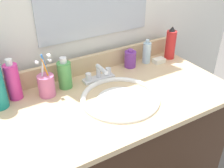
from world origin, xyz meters
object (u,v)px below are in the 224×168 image
(faucet, at_px, (99,75))
(bottle_cream_purple, at_px, (130,59))
(cup_pink, at_px, (46,85))
(bottle_gel_clear, at_px, (147,52))
(bottle_soap_pink, at_px, (13,81))
(soap_bar, at_px, (159,61))
(bottle_spray_red, at_px, (171,44))
(bottle_toner_green, at_px, (65,74))

(faucet, height_order, bottle_cream_purple, bottle_cream_purple)
(bottle_cream_purple, relative_size, cup_pink, 0.50)
(bottle_gel_clear, relative_size, cup_pink, 0.67)
(bottle_soap_pink, height_order, bottle_gel_clear, bottle_soap_pink)
(cup_pink, height_order, soap_bar, cup_pink)
(bottle_spray_red, distance_m, bottle_toner_green, 0.63)
(faucet, xyz_separation_m, bottle_soap_pink, (-0.39, 0.05, 0.06))
(bottle_soap_pink, relative_size, soap_bar, 2.93)
(bottle_cream_purple, xyz_separation_m, cup_pink, (-0.47, -0.04, 0.01))
(bottle_spray_red, height_order, soap_bar, bottle_spray_red)
(bottle_spray_red, distance_m, bottle_gel_clear, 0.15)
(bottle_toner_green, bearing_deg, soap_bar, -2.10)
(bottle_soap_pink, xyz_separation_m, cup_pink, (0.13, -0.05, -0.03))
(bottle_cream_purple, distance_m, soap_bar, 0.17)
(bottle_toner_green, bearing_deg, faucet, -7.45)
(faucet, distance_m, bottle_toner_green, 0.17)
(cup_pink, distance_m, soap_bar, 0.64)
(bottle_spray_red, distance_m, cup_pink, 0.73)
(bottle_toner_green, bearing_deg, bottle_cream_purple, 3.15)
(bottle_gel_clear, bearing_deg, bottle_soap_pink, 179.35)
(bottle_toner_green, distance_m, bottle_cream_purple, 0.38)
(faucet, height_order, soap_bar, faucet)
(bottle_gel_clear, bearing_deg, soap_bar, -32.33)
(faucet, height_order, bottle_toner_green, bottle_toner_green)
(faucet, distance_m, bottle_gel_clear, 0.32)
(bottle_soap_pink, bearing_deg, bottle_spray_red, -1.83)
(bottle_spray_red, bearing_deg, bottle_gel_clear, 172.62)
(cup_pink, bearing_deg, bottle_cream_purple, 5.40)
(faucet, xyz_separation_m, soap_bar, (0.38, 0.00, -0.02))
(bottle_toner_green, height_order, cup_pink, cup_pink)
(bottle_spray_red, distance_m, bottle_soap_pink, 0.85)
(bottle_spray_red, height_order, bottle_cream_purple, bottle_spray_red)
(cup_pink, bearing_deg, soap_bar, 0.36)
(bottle_spray_red, relative_size, bottle_toner_green, 1.23)
(bottle_toner_green, relative_size, soap_bar, 2.37)
(faucet, relative_size, bottle_gel_clear, 1.21)
(bottle_toner_green, relative_size, bottle_gel_clear, 1.14)
(bottle_toner_green, distance_m, soap_bar, 0.55)
(faucet, xyz_separation_m, bottle_cream_purple, (0.21, 0.04, 0.02))
(bottle_soap_pink, relative_size, cup_pink, 0.94)
(soap_bar, bearing_deg, cup_pink, -179.64)
(bottle_spray_red, bearing_deg, cup_pink, -178.25)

